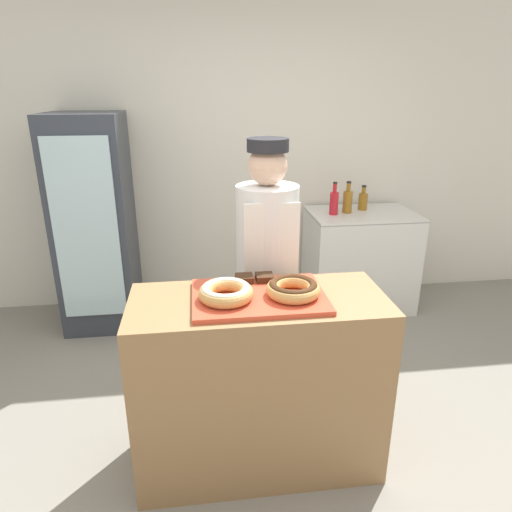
# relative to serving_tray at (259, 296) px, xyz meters

# --- Properties ---
(ground_plane) EXTENTS (14.00, 14.00, 0.00)m
(ground_plane) POSITION_rel_serving_tray_xyz_m (0.00, 0.00, -0.97)
(ground_plane) COLOR gray
(wall_back) EXTENTS (8.00, 0.06, 2.70)m
(wall_back) POSITION_rel_serving_tray_xyz_m (0.00, 2.13, 0.38)
(wall_back) COLOR silver
(wall_back) RESTS_ON ground_plane
(display_counter) EXTENTS (1.23, 0.53, 0.95)m
(display_counter) POSITION_rel_serving_tray_xyz_m (0.00, 0.00, -0.49)
(display_counter) COLOR #997047
(display_counter) RESTS_ON ground_plane
(serving_tray) EXTENTS (0.63, 0.44, 0.02)m
(serving_tray) POSITION_rel_serving_tray_xyz_m (0.00, 0.00, 0.00)
(serving_tray) COLOR #D84C33
(serving_tray) RESTS_ON display_counter
(donut_light_glaze) EXTENTS (0.25, 0.25, 0.07)m
(donut_light_glaze) POSITION_rel_serving_tray_xyz_m (-0.16, -0.04, 0.05)
(donut_light_glaze) COLOR tan
(donut_light_glaze) RESTS_ON serving_tray
(donut_chocolate_glaze) EXTENTS (0.25, 0.25, 0.07)m
(donut_chocolate_glaze) POSITION_rel_serving_tray_xyz_m (0.16, -0.04, 0.05)
(donut_chocolate_glaze) COLOR tan
(donut_chocolate_glaze) RESTS_ON serving_tray
(brownie_back_left) EXTENTS (0.09, 0.09, 0.03)m
(brownie_back_left) POSITION_rel_serving_tray_xyz_m (-0.05, 0.16, 0.03)
(brownie_back_left) COLOR #382111
(brownie_back_left) RESTS_ON serving_tray
(brownie_back_right) EXTENTS (0.09, 0.09, 0.03)m
(brownie_back_right) POSITION_rel_serving_tray_xyz_m (0.05, 0.16, 0.03)
(brownie_back_right) COLOR #382111
(brownie_back_right) RESTS_ON serving_tray
(baker_person) EXTENTS (0.35, 0.35, 1.64)m
(baker_person) POSITION_rel_serving_tray_xyz_m (0.12, 0.50, -0.09)
(baker_person) COLOR #4C4C51
(baker_person) RESTS_ON ground_plane
(beverage_fridge) EXTENTS (0.57, 0.65, 1.72)m
(beverage_fridge) POSITION_rel_serving_tray_xyz_m (-1.10, 1.75, -0.10)
(beverage_fridge) COLOR #333842
(beverage_fridge) RESTS_ON ground_plane
(chest_freezer) EXTENTS (0.91, 0.62, 0.88)m
(chest_freezer) POSITION_rel_serving_tray_xyz_m (1.16, 1.75, -0.52)
(chest_freezer) COLOR silver
(chest_freezer) RESTS_ON ground_plane
(bottle_amber) EXTENTS (0.08, 0.08, 0.27)m
(bottle_amber) POSITION_rel_serving_tray_xyz_m (1.02, 1.77, 0.02)
(bottle_amber) COLOR #99661E
(bottle_amber) RESTS_ON chest_freezer
(bottle_amber_b) EXTENTS (0.08, 0.08, 0.22)m
(bottle_amber_b) POSITION_rel_serving_tray_xyz_m (1.18, 1.85, -0.01)
(bottle_amber_b) COLOR #99661E
(bottle_amber_b) RESTS_ON chest_freezer
(bottle_red) EXTENTS (0.07, 0.07, 0.28)m
(bottle_red) POSITION_rel_serving_tray_xyz_m (0.88, 1.73, 0.02)
(bottle_red) COLOR red
(bottle_red) RESTS_ON chest_freezer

